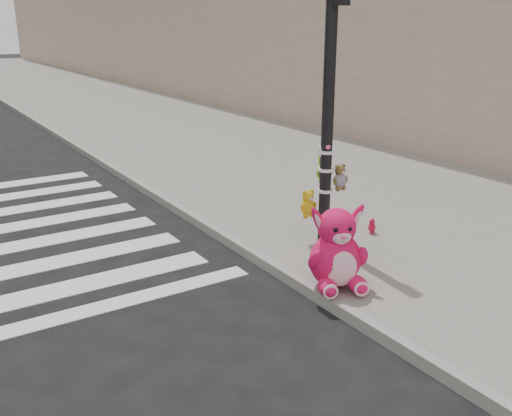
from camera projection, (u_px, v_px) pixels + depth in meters
ground at (229, 366)px, 5.43m from camera, size 120.00×120.00×0.00m
sidewalk_near at (205, 136)px, 15.98m from camera, size 7.00×80.00×0.14m
curb_edge at (82, 150)px, 14.21m from camera, size 0.12×80.00×0.15m
signal_pole at (327, 128)px, 7.68m from camera, size 0.69×0.50×4.00m
pink_bunny at (337, 254)px, 6.63m from camera, size 0.84×0.91×1.02m
red_teddy at (372, 226)px, 8.42m from camera, size 0.19×0.17×0.23m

